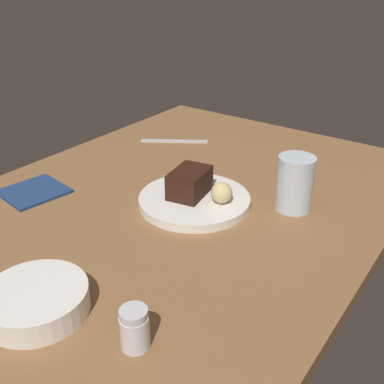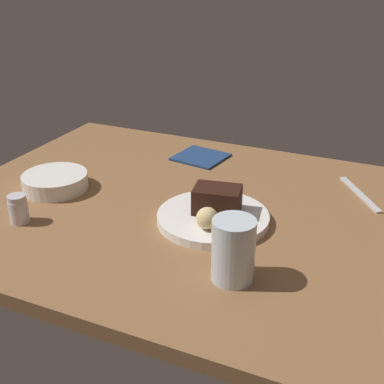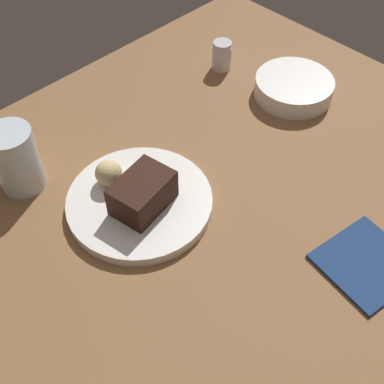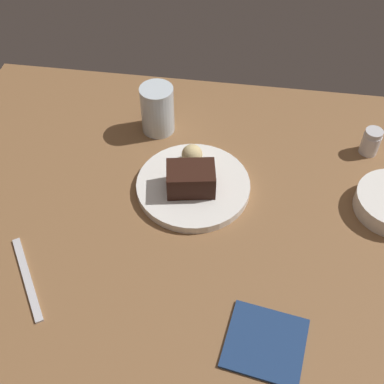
% 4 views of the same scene
% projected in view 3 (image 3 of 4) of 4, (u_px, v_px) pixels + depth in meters
% --- Properties ---
extents(dining_table, '(1.20, 0.84, 0.03)m').
position_uv_depth(dining_table, '(173.00, 216.00, 0.84)').
color(dining_table, brown).
rests_on(dining_table, ground).
extents(dessert_plate, '(0.24, 0.24, 0.02)m').
position_uv_depth(dessert_plate, '(140.00, 202.00, 0.82)').
color(dessert_plate, white).
rests_on(dessert_plate, dining_table).
extents(chocolate_cake_slice, '(0.11, 0.08, 0.06)m').
position_uv_depth(chocolate_cake_slice, '(143.00, 193.00, 0.79)').
color(chocolate_cake_slice, black).
rests_on(chocolate_cake_slice, dessert_plate).
extents(bread_roll, '(0.04, 0.04, 0.04)m').
position_uv_depth(bread_roll, '(109.00, 173.00, 0.82)').
color(bread_roll, '#DBC184').
rests_on(bread_roll, dessert_plate).
extents(salt_shaker, '(0.04, 0.04, 0.06)m').
position_uv_depth(salt_shaker, '(222.00, 56.00, 1.06)').
color(salt_shaker, silver).
rests_on(salt_shaker, dining_table).
extents(water_glass, '(0.08, 0.08, 0.12)m').
position_uv_depth(water_glass, '(16.00, 159.00, 0.82)').
color(water_glass, silver).
rests_on(water_glass, dining_table).
extents(side_bowl, '(0.15, 0.15, 0.04)m').
position_uv_depth(side_bowl, '(294.00, 88.00, 1.00)').
color(side_bowl, white).
rests_on(side_bowl, dining_table).
extents(folded_napkin, '(0.15, 0.14, 0.01)m').
position_uv_depth(folded_napkin, '(366.00, 263.00, 0.75)').
color(folded_napkin, navy).
rests_on(folded_napkin, dining_table).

